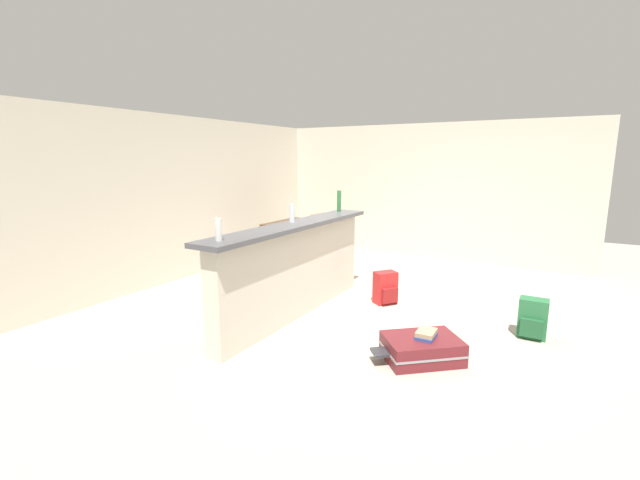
{
  "coord_description": "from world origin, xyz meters",
  "views": [
    {
      "loc": [
        -4.8,
        -2.12,
        1.85
      ],
      "look_at": [
        0.2,
        0.8,
        0.74
      ],
      "focal_mm": 23.65,
      "sensor_mm": 36.0,
      "label": 1
    }
  ],
  "objects_px": {
    "bottle_white": "(218,230)",
    "suitcase_flat_maroon": "(422,349)",
    "book_stack": "(426,334)",
    "dining_table": "(296,227)",
    "dining_chair_near_partition": "(323,238)",
    "backpack_red": "(386,288)",
    "bottle_clear": "(292,213)",
    "bottle_green": "(339,201)",
    "backpack_green": "(533,319)"
  },
  "relations": [
    {
      "from": "bottle_white",
      "to": "suitcase_flat_maroon",
      "type": "distance_m",
      "value": 2.18
    },
    {
      "from": "bottle_white",
      "to": "book_stack",
      "type": "bearing_deg",
      "value": -62.5
    },
    {
      "from": "backpack_green",
      "to": "backpack_red",
      "type": "distance_m",
      "value": 1.75
    },
    {
      "from": "backpack_green",
      "to": "backpack_red",
      "type": "bearing_deg",
      "value": 82.48
    },
    {
      "from": "suitcase_flat_maroon",
      "to": "backpack_red",
      "type": "bearing_deg",
      "value": 33.78
    },
    {
      "from": "bottle_white",
      "to": "bottle_clear",
      "type": "distance_m",
      "value": 1.28
    },
    {
      "from": "bottle_clear",
      "to": "book_stack",
      "type": "height_order",
      "value": "bottle_clear"
    },
    {
      "from": "bottle_clear",
      "to": "suitcase_flat_maroon",
      "type": "height_order",
      "value": "bottle_clear"
    },
    {
      "from": "dining_chair_near_partition",
      "to": "backpack_red",
      "type": "relative_size",
      "value": 2.21
    },
    {
      "from": "suitcase_flat_maroon",
      "to": "bottle_green",
      "type": "bearing_deg",
      "value": 46.92
    },
    {
      "from": "suitcase_flat_maroon",
      "to": "book_stack",
      "type": "relative_size",
      "value": 3.65
    },
    {
      "from": "dining_chair_near_partition",
      "to": "suitcase_flat_maroon",
      "type": "relative_size",
      "value": 1.1
    },
    {
      "from": "backpack_red",
      "to": "bottle_clear",
      "type": "bearing_deg",
      "value": 136.77
    },
    {
      "from": "dining_table",
      "to": "backpack_green",
      "type": "xyz_separation_m",
      "value": [
        -1.51,
        -3.96,
        -0.44
      ]
    },
    {
      "from": "bottle_green",
      "to": "dining_table",
      "type": "distance_m",
      "value": 1.8
    },
    {
      "from": "bottle_white",
      "to": "backpack_green",
      "type": "xyz_separation_m",
      "value": [
        1.95,
        -2.52,
        -1.02
      ]
    },
    {
      "from": "bottle_clear",
      "to": "dining_table",
      "type": "xyz_separation_m",
      "value": [
        2.18,
        1.39,
        -0.58
      ]
    },
    {
      "from": "bottle_green",
      "to": "backpack_green",
      "type": "distance_m",
      "value": 2.85
    },
    {
      "from": "dining_chair_near_partition",
      "to": "book_stack",
      "type": "distance_m",
      "value": 3.63
    },
    {
      "from": "bottle_white",
      "to": "backpack_red",
      "type": "xyz_separation_m",
      "value": [
        2.18,
        -0.78,
        -1.02
      ]
    },
    {
      "from": "dining_table",
      "to": "book_stack",
      "type": "relative_size",
      "value": 4.75
    },
    {
      "from": "bottle_green",
      "to": "suitcase_flat_maroon",
      "type": "relative_size",
      "value": 0.35
    },
    {
      "from": "bottle_white",
      "to": "dining_table",
      "type": "height_order",
      "value": "bottle_white"
    },
    {
      "from": "bottle_white",
      "to": "dining_chair_near_partition",
      "type": "distance_m",
      "value": 3.6
    },
    {
      "from": "dining_table",
      "to": "book_stack",
      "type": "bearing_deg",
      "value": -129.34
    },
    {
      "from": "bottle_white",
      "to": "backpack_green",
      "type": "height_order",
      "value": "bottle_white"
    },
    {
      "from": "bottle_clear",
      "to": "book_stack",
      "type": "distance_m",
      "value": 2.05
    },
    {
      "from": "dining_table",
      "to": "book_stack",
      "type": "height_order",
      "value": "dining_table"
    },
    {
      "from": "backpack_red",
      "to": "suitcase_flat_maroon",
      "type": "bearing_deg",
      "value": -146.22
    },
    {
      "from": "suitcase_flat_maroon",
      "to": "book_stack",
      "type": "bearing_deg",
      "value": -56.34
    },
    {
      "from": "bottle_white",
      "to": "backpack_green",
      "type": "distance_m",
      "value": 3.35
    },
    {
      "from": "bottle_green",
      "to": "backpack_green",
      "type": "xyz_separation_m",
      "value": [
        -0.53,
        -2.59,
        -1.07
      ]
    },
    {
      "from": "bottle_white",
      "to": "bottle_clear",
      "type": "xyz_separation_m",
      "value": [
        1.28,
        0.06,
        0.0
      ]
    },
    {
      "from": "bottle_green",
      "to": "book_stack",
      "type": "bearing_deg",
      "value": -132.21
    },
    {
      "from": "bottle_white",
      "to": "backpack_green",
      "type": "relative_size",
      "value": 0.5
    },
    {
      "from": "dining_table",
      "to": "bottle_clear",
      "type": "bearing_deg",
      "value": -147.53
    },
    {
      "from": "dining_table",
      "to": "dining_chair_near_partition",
      "type": "bearing_deg",
      "value": -93.66
    },
    {
      "from": "backpack_green",
      "to": "suitcase_flat_maroon",
      "type": "bearing_deg",
      "value": 141.97
    },
    {
      "from": "backpack_red",
      "to": "backpack_green",
      "type": "bearing_deg",
      "value": -97.52
    },
    {
      "from": "backpack_red",
      "to": "bottle_green",
      "type": "bearing_deg",
      "value": 70.31
    },
    {
      "from": "dining_table",
      "to": "book_stack",
      "type": "distance_m",
      "value": 4.08
    },
    {
      "from": "dining_table",
      "to": "bottle_green",
      "type": "bearing_deg",
      "value": -125.27
    },
    {
      "from": "backpack_red",
      "to": "book_stack",
      "type": "height_order",
      "value": "backpack_red"
    },
    {
      "from": "book_stack",
      "to": "dining_chair_near_partition",
      "type": "bearing_deg",
      "value": 45.38
    },
    {
      "from": "bottle_green",
      "to": "dining_chair_near_partition",
      "type": "bearing_deg",
      "value": 40.71
    },
    {
      "from": "bottle_clear",
      "to": "dining_table",
      "type": "height_order",
      "value": "bottle_clear"
    },
    {
      "from": "bottle_clear",
      "to": "suitcase_flat_maroon",
      "type": "distance_m",
      "value": 2.1
    },
    {
      "from": "bottle_white",
      "to": "suitcase_flat_maroon",
      "type": "bearing_deg",
      "value": -62.62
    },
    {
      "from": "suitcase_flat_maroon",
      "to": "backpack_red",
      "type": "xyz_separation_m",
      "value": [
        1.32,
        0.88,
        0.09
      ]
    },
    {
      "from": "dining_chair_near_partition",
      "to": "backpack_red",
      "type": "height_order",
      "value": "dining_chair_near_partition"
    }
  ]
}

